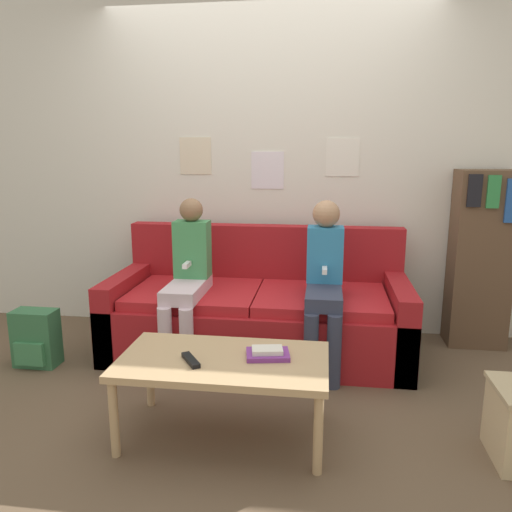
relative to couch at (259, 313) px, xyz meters
name	(u,v)px	position (x,y,z in m)	size (l,w,h in m)	color
ground_plane	(246,385)	(0.00, -0.58, -0.28)	(10.00, 10.00, 0.00)	brown
wall_back	(268,167)	(0.00, 0.54, 1.02)	(8.00, 0.06, 2.60)	silver
couch	(259,313)	(0.00, 0.00, 0.00)	(2.08, 0.90, 0.87)	maroon
coffee_table	(223,366)	(-0.03, -1.13, 0.10)	(1.04, 0.57, 0.42)	tan
person_left	(188,274)	(-0.46, -0.21, 0.33)	(0.24, 0.60, 1.11)	silver
person_right	(324,277)	(0.46, -0.21, 0.34)	(0.24, 0.60, 1.11)	#33384C
tv_remote	(191,360)	(-0.17, -1.20, 0.15)	(0.13, 0.16, 0.02)	black
book_stack	(268,353)	(0.19, -1.09, 0.16)	(0.24, 0.19, 0.05)	#7A3389
bookshelf	(480,259)	(1.59, 0.35, 0.37)	(0.41, 0.30, 1.30)	brown
backpack	(36,339)	(-1.45, -0.47, -0.09)	(0.29, 0.19, 0.39)	#336B42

